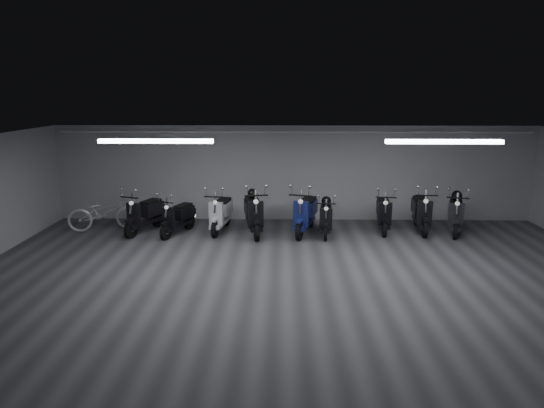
{
  "coord_description": "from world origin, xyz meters",
  "views": [
    {
      "loc": [
        -0.36,
        -9.15,
        3.75
      ],
      "look_at": [
        -0.59,
        2.5,
        1.05
      ],
      "focal_mm": 32.07,
      "sensor_mm": 36.0,
      "label": 1
    }
  ],
  "objects_px": {
    "scooter_2": "(221,207)",
    "bicycle": "(104,209)",
    "scooter_3": "(253,207)",
    "helmet_1": "(326,201)",
    "scooter_0": "(144,208)",
    "scooter_1": "(177,212)",
    "scooter_4": "(305,207)",
    "scooter_8": "(422,206)",
    "scooter_9": "(456,209)",
    "helmet_0": "(457,196)",
    "scooter_7": "(384,207)",
    "scooter_5": "(326,213)",
    "helmet_2": "(252,194)"
  },
  "relations": [
    {
      "from": "bicycle",
      "to": "helmet_0",
      "type": "height_order",
      "value": "bicycle"
    },
    {
      "from": "scooter_8",
      "to": "scooter_1",
      "type": "bearing_deg",
      "value": -169.93
    },
    {
      "from": "scooter_9",
      "to": "helmet_1",
      "type": "xyz_separation_m",
      "value": [
        -3.49,
        -0.01,
        0.2
      ]
    },
    {
      "from": "bicycle",
      "to": "helmet_0",
      "type": "distance_m",
      "value": 9.69
    },
    {
      "from": "scooter_0",
      "to": "helmet_1",
      "type": "bearing_deg",
      "value": 21.98
    },
    {
      "from": "scooter_2",
      "to": "bicycle",
      "type": "bearing_deg",
      "value": -173.12
    },
    {
      "from": "scooter_8",
      "to": "scooter_2",
      "type": "bearing_deg",
      "value": -172.32
    },
    {
      "from": "scooter_5",
      "to": "scooter_7",
      "type": "height_order",
      "value": "scooter_7"
    },
    {
      "from": "scooter_4",
      "to": "helmet_1",
      "type": "height_order",
      "value": "scooter_4"
    },
    {
      "from": "scooter_1",
      "to": "scooter_5",
      "type": "bearing_deg",
      "value": 22.26
    },
    {
      "from": "scooter_1",
      "to": "scooter_4",
      "type": "distance_m",
      "value": 3.43
    },
    {
      "from": "scooter_7",
      "to": "scooter_1",
      "type": "bearing_deg",
      "value": -167.74
    },
    {
      "from": "scooter_8",
      "to": "bicycle",
      "type": "height_order",
      "value": "scooter_8"
    },
    {
      "from": "scooter_0",
      "to": "scooter_9",
      "type": "distance_m",
      "value": 8.42
    },
    {
      "from": "scooter_3",
      "to": "helmet_1",
      "type": "relative_size",
      "value": 7.58
    },
    {
      "from": "scooter_1",
      "to": "helmet_0",
      "type": "height_order",
      "value": "scooter_1"
    },
    {
      "from": "scooter_7",
      "to": "helmet_1",
      "type": "height_order",
      "value": "scooter_7"
    },
    {
      "from": "scooter_0",
      "to": "scooter_5",
      "type": "height_order",
      "value": "scooter_0"
    },
    {
      "from": "scooter_9",
      "to": "helmet_0",
      "type": "bearing_deg",
      "value": 90.0
    },
    {
      "from": "scooter_4",
      "to": "scooter_7",
      "type": "relative_size",
      "value": 1.11
    },
    {
      "from": "scooter_8",
      "to": "helmet_0",
      "type": "distance_m",
      "value": 1.0
    },
    {
      "from": "scooter_7",
      "to": "helmet_1",
      "type": "xyz_separation_m",
      "value": [
        -1.59,
        -0.19,
        0.22
      ]
    },
    {
      "from": "scooter_3",
      "to": "scooter_4",
      "type": "relative_size",
      "value": 1.01
    },
    {
      "from": "scooter_2",
      "to": "bicycle",
      "type": "height_order",
      "value": "scooter_2"
    },
    {
      "from": "scooter_5",
      "to": "scooter_7",
      "type": "distance_m",
      "value": 1.67
    },
    {
      "from": "scooter_8",
      "to": "scooter_3",
      "type": "bearing_deg",
      "value": -169.37
    },
    {
      "from": "scooter_7",
      "to": "bicycle",
      "type": "xyz_separation_m",
      "value": [
        -7.71,
        -0.07,
        -0.05
      ]
    },
    {
      "from": "bicycle",
      "to": "helmet_0",
      "type": "relative_size",
      "value": 6.58
    },
    {
      "from": "scooter_4",
      "to": "scooter_8",
      "type": "bearing_deg",
      "value": 20.81
    },
    {
      "from": "scooter_4",
      "to": "scooter_9",
      "type": "distance_m",
      "value": 4.06
    },
    {
      "from": "scooter_2",
      "to": "scooter_9",
      "type": "distance_m",
      "value": 6.36
    },
    {
      "from": "scooter_1",
      "to": "scooter_7",
      "type": "relative_size",
      "value": 0.93
    },
    {
      "from": "scooter_0",
      "to": "bicycle",
      "type": "relative_size",
      "value": 0.96
    },
    {
      "from": "scooter_0",
      "to": "scooter_1",
      "type": "bearing_deg",
      "value": 10.31
    },
    {
      "from": "scooter_7",
      "to": "helmet_1",
      "type": "bearing_deg",
      "value": -165.4
    },
    {
      "from": "scooter_9",
      "to": "helmet_0",
      "type": "relative_size",
      "value": 6.4
    },
    {
      "from": "scooter_3",
      "to": "bicycle",
      "type": "bearing_deg",
      "value": 166.12
    },
    {
      "from": "scooter_3",
      "to": "scooter_9",
      "type": "height_order",
      "value": "scooter_3"
    },
    {
      "from": "helmet_1",
      "to": "scooter_7",
      "type": "bearing_deg",
      "value": 6.92
    },
    {
      "from": "scooter_5",
      "to": "scooter_2",
      "type": "bearing_deg",
      "value": 179.69
    },
    {
      "from": "scooter_4",
      "to": "scooter_7",
      "type": "distance_m",
      "value": 2.18
    },
    {
      "from": "bicycle",
      "to": "helmet_2",
      "type": "xyz_separation_m",
      "value": [
        4.11,
        -0.02,
        0.44
      ]
    },
    {
      "from": "scooter_1",
      "to": "scooter_3",
      "type": "relative_size",
      "value": 0.84
    },
    {
      "from": "helmet_1",
      "to": "scooter_4",
      "type": "bearing_deg",
      "value": -169.51
    },
    {
      "from": "scooter_9",
      "to": "scooter_3",
      "type": "bearing_deg",
      "value": -160.2
    },
    {
      "from": "scooter_9",
      "to": "scooter_2",
      "type": "bearing_deg",
      "value": -162.4
    },
    {
      "from": "scooter_0",
      "to": "scooter_1",
      "type": "distance_m",
      "value": 0.95
    },
    {
      "from": "scooter_7",
      "to": "helmet_0",
      "type": "xyz_separation_m",
      "value": [
        1.98,
        0.06,
        0.33
      ]
    },
    {
      "from": "scooter_8",
      "to": "helmet_0",
      "type": "height_order",
      "value": "scooter_8"
    },
    {
      "from": "scooter_2",
      "to": "helmet_2",
      "type": "distance_m",
      "value": 0.94
    }
  ]
}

